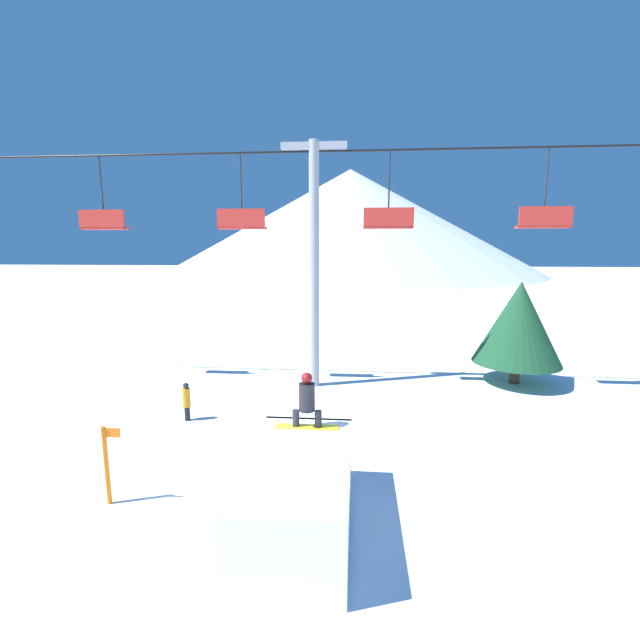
# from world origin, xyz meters

# --- Properties ---
(ground_plane) EXTENTS (220.00, 220.00, 0.00)m
(ground_plane) POSITION_xyz_m (0.00, 0.00, 0.00)
(ground_plane) COLOR white
(mountain_ridge) EXTENTS (74.94, 74.94, 20.65)m
(mountain_ridge) POSITION_xyz_m (0.00, 81.98, 10.32)
(mountain_ridge) COLOR silver
(mountain_ridge) RESTS_ON ground_plane
(snow_ramp) EXTENTS (2.00, 3.80, 1.48)m
(snow_ramp) POSITION_xyz_m (0.60, -0.47, 0.74)
(snow_ramp) COLOR white
(snow_ramp) RESTS_ON ground_plane
(snowboarder) EXTENTS (1.41, 0.35, 1.26)m
(snowboarder) POSITION_xyz_m (0.63, 0.87, 2.10)
(snowboarder) COLOR yellow
(snowboarder) RESTS_ON snow_ramp
(chairlift) EXTENTS (25.64, 0.44, 9.21)m
(chairlift) POSITION_xyz_m (0.05, 8.17, 5.69)
(chairlift) COLOR #9E9EA3
(chairlift) RESTS_ON ground_plane
(pine_tree_near) EXTENTS (3.35, 3.35, 4.09)m
(pine_tree_near) POSITION_xyz_m (8.03, 9.18, 2.46)
(pine_tree_near) COLOR #4C3823
(pine_tree_near) RESTS_ON ground_plane
(trail_marker) EXTENTS (0.41, 0.10, 1.74)m
(trail_marker) POSITION_xyz_m (-3.52, -0.04, 0.93)
(trail_marker) COLOR orange
(trail_marker) RESTS_ON ground_plane
(distant_skier) EXTENTS (0.24, 0.24, 1.23)m
(distant_skier) POSITION_xyz_m (-3.61, 4.41, 0.67)
(distant_skier) COLOR black
(distant_skier) RESTS_ON ground_plane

